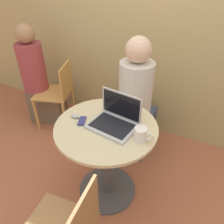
{
  "coord_description": "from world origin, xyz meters",
  "views": [
    {
      "loc": [
        0.6,
        -1.12,
        1.78
      ],
      "look_at": [
        0.02,
        0.05,
        0.87
      ],
      "focal_mm": 35.0,
      "sensor_mm": 36.0,
      "label": 1
    }
  ],
  "objects": [
    {
      "name": "ground_plane",
      "position": [
        0.0,
        0.0,
        0.0
      ],
      "size": [
        12.0,
        12.0,
        0.0
      ],
      "primitive_type": "plane",
      "color": "#B26042"
    },
    {
      "name": "back_wall",
      "position": [
        0.0,
        1.09,
        1.3
      ],
      "size": [
        7.0,
        0.05,
        2.6
      ],
      "color": "tan",
      "rests_on": "ground_plane"
    },
    {
      "name": "round_table",
      "position": [
        0.0,
        0.0,
        0.51
      ],
      "size": [
        0.77,
        0.77,
        0.77
      ],
      "color": "#4C4C51",
      "rests_on": "ground_plane"
    },
    {
      "name": "laptop",
      "position": [
        0.05,
        0.04,
        0.82
      ],
      "size": [
        0.37,
        0.29,
        0.23
      ],
      "color": "#B7B7BC",
      "rests_on": "round_table"
    },
    {
      "name": "cell_phone",
      "position": [
        -0.19,
        -0.04,
        0.78
      ],
      "size": [
        0.08,
        0.11,
        0.02
      ],
      "color": "navy",
      "rests_on": "round_table"
    },
    {
      "name": "computer_mouse",
      "position": [
        -0.26,
        -0.02,
        0.78
      ],
      "size": [
        0.07,
        0.04,
        0.03
      ],
      "color": "#B2B2B7",
      "rests_on": "round_table"
    },
    {
      "name": "coffee_cup",
      "position": [
        0.28,
        -0.03,
        0.82
      ],
      "size": [
        0.14,
        0.09,
        0.1
      ],
      "color": "white",
      "rests_on": "round_table"
    },
    {
      "name": "person_seated",
      "position": [
        0.01,
        0.62,
        0.55
      ],
      "size": [
        0.31,
        0.49,
        1.28
      ],
      "color": "#3D4766",
      "rests_on": "ground_plane"
    },
    {
      "name": "chair_background",
      "position": [
        -1.01,
        0.65,
        0.44
      ],
      "size": [
        0.51,
        0.51,
        0.82
      ],
      "color": "tan",
      "rests_on": "ground_plane"
    },
    {
      "name": "person_background",
      "position": [
        -1.27,
        0.65,
        0.53
      ],
      "size": [
        0.49,
        0.4,
        1.23
      ],
      "color": "brown",
      "rests_on": "ground_plane"
    }
  ]
}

